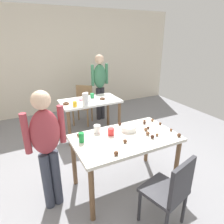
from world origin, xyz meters
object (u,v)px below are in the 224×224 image
(chair_near_table, at_px, (171,190))
(person_adult_far, at_px, (100,82))
(dining_table_near, at_px, (125,143))
(dining_table_far, at_px, (90,106))
(mixing_bowl, at_px, (128,128))
(soda_can, at_px, (81,137))
(chair_far_table, at_px, (83,102))
(person_girl_near, at_px, (47,143))
(pitcher_far, at_px, (85,99))

(chair_near_table, bearing_deg, person_adult_far, 79.61)
(dining_table_near, relative_size, dining_table_far, 1.14)
(dining_table_near, relative_size, mixing_bowl, 6.36)
(chair_near_table, bearing_deg, soda_can, 124.85)
(chair_near_table, xyz_separation_m, soda_can, (-0.62, 0.90, 0.31))
(chair_far_table, height_order, person_girl_near, person_girl_near)
(dining_table_near, bearing_deg, chair_near_table, -83.64)
(dining_table_near, relative_size, chair_near_table, 1.52)
(dining_table_near, relative_size, chair_far_table, 1.52)
(person_adult_far, height_order, mixing_bowl, person_adult_far)
(soda_can, bearing_deg, dining_table_near, -13.69)
(person_adult_far, bearing_deg, mixing_bowl, -103.56)
(soda_can, relative_size, pitcher_far, 0.53)
(person_girl_near, relative_size, person_adult_far, 0.94)
(pitcher_far, bearing_deg, dining_table_far, 53.72)
(person_girl_near, distance_m, soda_can, 0.41)
(person_adult_far, distance_m, mixing_bowl, 2.22)
(chair_near_table, distance_m, soda_can, 1.14)
(dining_table_far, bearing_deg, chair_far_table, 83.47)
(soda_can, bearing_deg, person_girl_near, -174.50)
(dining_table_far, bearing_deg, soda_can, -114.39)
(chair_near_table, xyz_separation_m, pitcher_far, (-0.13, 2.13, 0.37))
(dining_table_near, bearing_deg, person_girl_near, 174.40)
(person_adult_far, relative_size, mixing_bowl, 7.44)
(person_adult_far, bearing_deg, person_girl_near, -125.79)
(dining_table_near, xyz_separation_m, person_girl_near, (-0.94, 0.09, 0.21))
(chair_far_table, distance_m, pitcher_far, 1.02)
(person_adult_far, bearing_deg, dining_table_near, -105.73)
(dining_table_far, relative_size, chair_far_table, 1.33)
(soda_can, xyz_separation_m, pitcher_far, (0.49, 1.24, 0.05))
(mixing_bowl, bearing_deg, person_girl_near, -177.41)
(dining_table_near, relative_size, person_adult_far, 0.86)
(person_girl_near, height_order, person_adult_far, person_adult_far)
(dining_table_far, distance_m, chair_near_table, 2.38)
(dining_table_near, height_order, soda_can, soda_can)
(chair_far_table, relative_size, mixing_bowl, 4.18)
(chair_near_table, relative_size, chair_far_table, 1.00)
(mixing_bowl, bearing_deg, dining_table_far, 89.70)
(chair_near_table, bearing_deg, chair_far_table, 87.64)
(pitcher_far, bearing_deg, person_girl_near, -125.06)
(chair_near_table, bearing_deg, dining_table_near, 96.36)
(dining_table_near, bearing_deg, chair_far_table, 84.73)
(chair_far_table, height_order, person_adult_far, person_adult_far)
(dining_table_far, height_order, mixing_bowl, mixing_bowl)
(chair_far_table, bearing_deg, person_girl_near, -117.76)
(dining_table_near, height_order, pitcher_far, pitcher_far)
(dining_table_far, xyz_separation_m, pitcher_far, (-0.18, -0.25, 0.23))
(dining_table_near, height_order, chair_near_table, chair_near_table)
(mixing_bowl, bearing_deg, chair_near_table, -92.62)
(dining_table_near, height_order, person_girl_near, person_girl_near)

